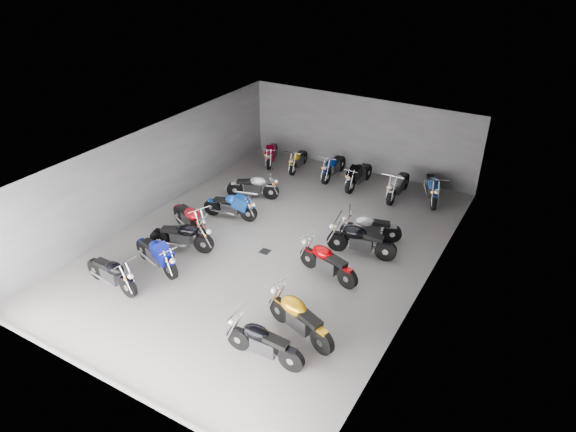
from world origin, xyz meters
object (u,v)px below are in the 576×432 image
at_px(motorcycle_left_d, 190,218).
at_px(motorcycle_right_e, 361,240).
at_px(motorcycle_right_f, 370,228).
at_px(motorcycle_left_c, 182,236).
at_px(motorcycle_left_b, 156,254).
at_px(motorcycle_left_e, 231,206).
at_px(drain_grate, 265,251).
at_px(motorcycle_left_a, 112,273).
at_px(motorcycle_back_b, 298,160).
at_px(motorcycle_back_d, 359,175).
at_px(motorcycle_right_a, 263,342).
at_px(motorcycle_right_d, 327,262).
at_px(motorcycle_back_c, 333,166).
at_px(motorcycle_back_a, 272,153).
at_px(motorcycle_back_e, 398,185).
at_px(motorcycle_right_b, 299,318).
at_px(motorcycle_left_f, 253,186).
at_px(motorcycle_back_f, 432,188).

xyz_separation_m(motorcycle_left_d, motorcycle_right_e, (5.60, 1.60, 0.02)).
bearing_deg(motorcycle_right_f, motorcycle_left_c, 102.06).
bearing_deg(motorcycle_left_b, motorcycle_left_e, -166.00).
relative_size(motorcycle_left_b, motorcycle_left_e, 1.05).
xyz_separation_m(drain_grate, motorcycle_left_e, (-2.23, 1.25, 0.49)).
height_order(motorcycle_left_a, motorcycle_right_f, motorcycle_left_a).
bearing_deg(motorcycle_back_b, motorcycle_back_d, 166.96).
xyz_separation_m(motorcycle_right_a, motorcycle_right_d, (-0.18, 3.80, 0.01)).
relative_size(motorcycle_right_f, motorcycle_back_c, 0.91).
distance_m(motorcycle_left_e, motorcycle_back_c, 5.23).
bearing_deg(motorcycle_back_a, motorcycle_right_e, 121.40).
bearing_deg(motorcycle_left_e, motorcycle_right_f, 91.13).
height_order(motorcycle_right_e, motorcycle_back_e, motorcycle_right_e).
xyz_separation_m(motorcycle_back_a, motorcycle_back_e, (5.94, -0.34, 0.05)).
distance_m(motorcycle_right_b, motorcycle_right_d, 2.69).
relative_size(motorcycle_right_d, motorcycle_back_c, 1.01).
xyz_separation_m(motorcycle_left_d, motorcycle_back_d, (3.56, 6.17, -0.01)).
bearing_deg(motorcycle_right_d, motorcycle_right_e, -0.06).
bearing_deg(motorcycle_left_f, motorcycle_left_d, -30.77).
bearing_deg(drain_grate, motorcycle_right_f, 41.32).
xyz_separation_m(motorcycle_left_c, motorcycle_left_f, (-0.05, 4.23, -0.03)).
bearing_deg(motorcycle_back_b, motorcycle_back_c, 172.54).
height_order(motorcycle_left_b, motorcycle_left_c, motorcycle_left_c).
height_order(motorcycle_right_a, motorcycle_back_d, motorcycle_back_d).
bearing_deg(motorcycle_right_b, motorcycle_right_d, 29.26).
distance_m(motorcycle_right_b, motorcycle_right_f, 5.19).
distance_m(motorcycle_right_a, motorcycle_right_d, 3.81).
distance_m(motorcycle_left_a, motorcycle_left_c, 2.61).
bearing_deg(motorcycle_right_b, motorcycle_left_d, 83.60).
bearing_deg(motorcycle_left_b, motorcycle_back_c, -175.89).
bearing_deg(motorcycle_back_d, motorcycle_back_c, -8.99).
distance_m(motorcycle_left_c, motorcycle_right_d, 4.80).
relative_size(drain_grate, motorcycle_left_f, 0.16).
bearing_deg(drain_grate, motorcycle_left_b, -133.85).
height_order(motorcycle_right_a, motorcycle_back_c, motorcycle_right_a).
height_order(motorcycle_left_c, motorcycle_right_a, motorcycle_left_c).
relative_size(motorcycle_left_f, motorcycle_back_b, 1.03).
relative_size(motorcycle_right_d, motorcycle_right_f, 1.10).
bearing_deg(motorcycle_left_b, motorcycle_left_c, -164.03).
height_order(motorcycle_left_a, motorcycle_back_c, motorcycle_left_a).
distance_m(drain_grate, motorcycle_left_d, 2.93).
bearing_deg(motorcycle_back_f, motorcycle_right_f, 53.05).
bearing_deg(motorcycle_right_a, motorcycle_right_b, -17.88).
height_order(motorcycle_right_d, motorcycle_right_e, motorcycle_right_e).
relative_size(motorcycle_left_a, motorcycle_left_e, 1.04).
bearing_deg(motorcycle_right_f, motorcycle_back_f, -36.84).
xyz_separation_m(motorcycle_left_f, motorcycle_back_a, (-1.16, 3.21, -0.01)).
relative_size(motorcycle_left_b, motorcycle_back_b, 1.13).
bearing_deg(motorcycle_back_c, motorcycle_right_f, 128.39).
relative_size(drain_grate, motorcycle_back_d, 0.15).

